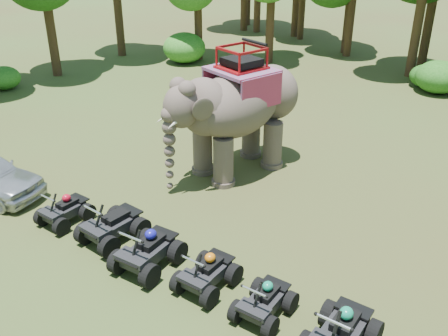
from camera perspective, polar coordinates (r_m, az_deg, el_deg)
The scene contains 14 objects.
ground at distance 15.02m, azimuth -2.67°, elevation -8.18°, with size 110.00×110.00×0.00m, color #47381E.
elephant at distance 18.12m, azimuth 1.67°, elevation 6.64°, with size 2.48×5.65×4.74m, color brown, non-canonical shape.
atv_0 at distance 16.28m, azimuth -17.83°, elevation -4.20°, with size 1.13×1.55×1.15m, color black, non-canonical shape.
atv_1 at distance 14.98m, azimuth -12.70°, elevation -5.88°, with size 1.35×1.84×1.37m, color black, non-canonical shape.
atv_2 at distance 13.72m, azimuth -8.74°, elevation -8.82°, with size 1.35×1.85×1.37m, color black, non-canonical shape.
atv_3 at distance 12.93m, azimuth -1.97°, elevation -11.42°, with size 1.19×1.63×1.21m, color black, non-canonical shape.
atv_4 at distance 12.19m, azimuth 4.65°, elevation -14.50°, with size 1.12×1.53×1.14m, color black, non-canonical shape.
atv_5 at distance 11.56m, azimuth 13.33°, elevation -17.33°, with size 1.34×1.84×1.36m, color black, non-canonical shape.
tree_0 at distance 33.43m, azimuth 22.69°, elevation 16.94°, with size 5.64×5.64×8.06m, color #195114, non-canonical shape.
tree_21 at distance 31.67m, azimuth -19.54°, elevation 17.01°, with size 5.65×5.65×8.07m, color #195114, non-canonical shape.
tree_23 at distance 33.95m, azimuth -3.01°, elevation 18.19°, with size 5.01×5.01×7.15m, color #195114, non-canonical shape.
tree_24 at distance 33.19m, azimuth 5.39°, elevation 18.38°, with size 5.38×5.38×7.68m, color #195114, non-canonical shape.
tree_36 at distance 36.74m, azimuth 14.17°, elevation 18.02°, with size 4.92×4.92×7.03m, color #195114, non-canonical shape.
tree_38 at distance 31.87m, azimuth 21.57°, elevation 16.81°, with size 5.70×5.70×8.14m, color #195114, non-canonical shape.
Camera 1 is at (7.67, -9.65, 8.58)m, focal length 40.00 mm.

